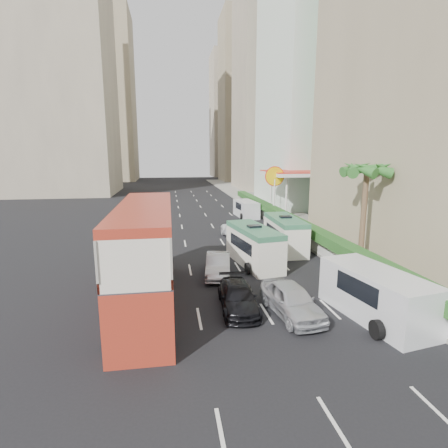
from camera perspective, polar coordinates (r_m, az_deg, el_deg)
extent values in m
plane|color=black|center=(19.10, 6.45, -11.68)|extent=(200.00, 200.00, 0.00)
cube|color=#AC301F|center=(17.67, -12.56, -5.09)|extent=(2.50, 11.00, 5.06)
imported|color=silver|center=(22.07, -0.97, -8.38)|extent=(2.05, 4.30, 1.36)
imported|color=silver|center=(17.31, 10.87, -14.35)|extent=(2.30, 4.58, 1.50)
imported|color=black|center=(17.62, 2.29, -13.67)|extent=(1.92, 4.32, 1.23)
imported|color=silver|center=(31.46, 2.63, -2.38)|extent=(3.06, 5.19, 1.35)
cube|color=silver|center=(23.98, 4.90, -3.57)|extent=(2.90, 6.09, 2.59)
cube|color=silver|center=(27.89, 9.91, -1.60)|extent=(2.05, 5.86, 2.58)
cube|color=silver|center=(17.75, 23.52, -10.52)|extent=(3.18, 5.90, 2.24)
cube|color=silver|center=(42.29, 3.62, 2.47)|extent=(2.34, 4.96, 1.92)
cube|color=#99968C|center=(44.74, 9.16, 1.71)|extent=(6.00, 120.00, 0.18)
cube|color=silver|center=(33.51, 10.41, -0.52)|extent=(0.30, 44.00, 1.00)
cube|color=#2D6626|center=(33.35, 10.46, 0.91)|extent=(1.10, 44.00, 0.70)
cylinder|color=brown|center=(24.76, 21.79, 1.06)|extent=(0.36, 0.36, 6.40)
cube|color=silver|center=(42.84, 11.37, 4.80)|extent=(6.50, 8.00, 5.50)
cube|color=#B0A38B|center=(80.26, 8.53, 23.83)|extent=(16.00, 16.00, 50.00)
cube|color=tan|center=(102.34, 3.67, 19.46)|extent=(14.00, 14.00, 44.00)
cube|color=#B0A38B|center=(123.52, 1.35, 17.14)|extent=(14.00, 14.00, 40.00)
cube|color=#B0A38B|center=(76.73, -25.52, 24.28)|extent=(18.00, 18.00, 52.00)
cube|color=tan|center=(109.42, -18.93, 18.90)|extent=(16.00, 16.00, 46.00)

